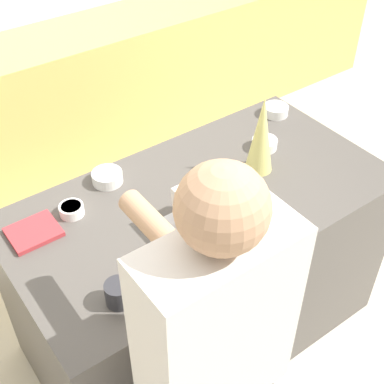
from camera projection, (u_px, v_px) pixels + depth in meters
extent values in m
plane|color=beige|center=(200.00, 325.00, 2.94)|extent=(12.00, 12.00, 0.00)
cube|color=#DBBC60|center=(45.00, 108.00, 3.75)|extent=(6.00, 0.60, 0.96)
cube|color=#514C47|center=(201.00, 269.00, 2.63)|extent=(1.71, 0.90, 0.93)
cube|color=silver|center=(202.00, 225.00, 2.19)|extent=(0.37, 0.26, 0.01)
cube|color=#5B2D14|center=(202.00, 215.00, 2.15)|extent=(0.17, 0.14, 0.11)
cube|color=white|center=(202.00, 197.00, 2.09)|extent=(0.19, 0.15, 0.08)
cylinder|color=#5B2D14|center=(208.00, 173.00, 2.07)|extent=(0.02, 0.02, 0.09)
cone|color=#DBD675|center=(261.00, 135.00, 2.36)|extent=(0.13, 0.13, 0.38)
cylinder|color=white|center=(276.00, 110.00, 2.82)|extent=(0.13, 0.13, 0.05)
cylinder|color=orange|center=(276.00, 107.00, 2.81)|extent=(0.11, 0.11, 0.01)
cylinder|color=white|center=(107.00, 177.00, 2.40)|extent=(0.14, 0.14, 0.05)
cylinder|color=orange|center=(107.00, 174.00, 2.38)|extent=(0.11, 0.11, 0.01)
cylinder|color=white|center=(264.00, 144.00, 2.59)|extent=(0.12, 0.12, 0.05)
cylinder|color=red|center=(265.00, 141.00, 2.58)|extent=(0.10, 0.10, 0.01)
cylinder|color=white|center=(72.00, 210.00, 2.24)|extent=(0.10, 0.10, 0.05)
cylinder|color=orange|center=(71.00, 207.00, 2.23)|extent=(0.09, 0.09, 0.01)
cube|color=#B23338|center=(34.00, 232.00, 2.16)|extent=(0.20, 0.17, 0.02)
cylinder|color=#2D2D33|center=(118.00, 293.00, 1.87)|extent=(0.10, 0.10, 0.09)
cube|color=silver|center=(217.00, 326.00, 1.52)|extent=(0.46, 0.21, 0.67)
sphere|color=tan|center=(222.00, 208.00, 1.23)|extent=(0.23, 0.23, 0.23)
cylinder|color=tan|center=(170.00, 242.00, 1.57)|extent=(0.08, 0.46, 0.08)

